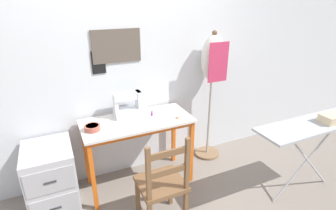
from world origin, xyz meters
TOP-DOWN VIEW (x-y plane):
  - ground_plane at (0.00, 0.00)m, footprint 14.00×14.00m
  - wall_back at (-0.00, 0.59)m, footprint 10.00×0.07m
  - sewing_table at (0.00, 0.25)m, footprint 1.14×0.53m
  - sewing_machine at (-0.01, 0.40)m, footprint 0.35×0.15m
  - fabric_bowl at (-0.46, 0.23)m, footprint 0.15×0.15m
  - scissors at (0.43, 0.14)m, footprint 0.14×0.08m
  - thread_spool_near_machine at (0.18, 0.30)m, footprint 0.03×0.03m
  - wooden_chair at (-0.00, -0.38)m, footprint 0.40×0.38m
  - filing_cabinet at (-0.89, 0.27)m, footprint 0.44×0.55m
  - dress_form at (1.00, 0.42)m, footprint 0.32×0.32m
  - ironing_board at (1.53, -0.61)m, footprint 1.29×0.34m
  - storage_box at (1.66, -0.66)m, footprint 0.21×0.15m

SIDE VIEW (x-z plane):
  - ground_plane at x=0.00m, z-range 0.00..0.00m
  - filing_cabinet at x=-0.89m, z-range 0.00..0.66m
  - wooden_chair at x=0.00m, z-range -0.03..0.90m
  - sewing_table at x=0.00m, z-range 0.28..1.06m
  - scissors at x=0.43m, z-range 0.77..0.78m
  - ironing_board at x=1.53m, z-range 0.37..1.20m
  - thread_spool_near_machine at x=0.18m, z-range 0.78..0.82m
  - fabric_bowl at x=-0.46m, z-range 0.78..0.83m
  - storage_box at x=1.66m, z-range 0.83..0.91m
  - sewing_machine at x=-0.01m, z-range 0.76..1.04m
  - dress_form at x=1.00m, z-range 0.38..1.99m
  - wall_back at x=0.00m, z-range 0.00..2.55m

